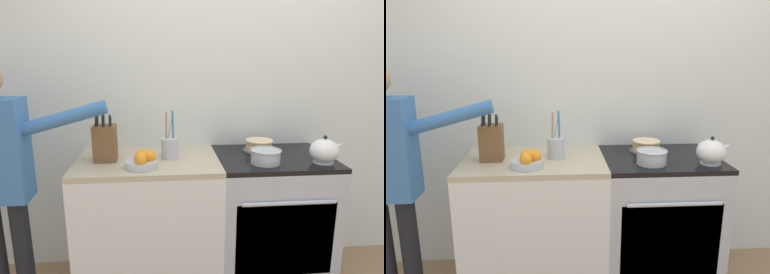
% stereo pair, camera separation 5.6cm
% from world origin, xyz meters
% --- Properties ---
extents(wall_back, '(8.00, 0.04, 2.60)m').
position_xyz_m(wall_back, '(0.00, 0.64, 1.30)').
color(wall_back, silver).
rests_on(wall_back, ground_plane).
extents(counter_cabinet, '(0.92, 0.62, 0.92)m').
position_xyz_m(counter_cabinet, '(-0.61, 0.31, 0.46)').
color(counter_cabinet, white).
rests_on(counter_cabinet, ground_plane).
extents(stove_range, '(0.76, 0.65, 0.92)m').
position_xyz_m(stove_range, '(0.23, 0.31, 0.46)').
color(stove_range, '#B7BABF').
rests_on(stove_range, ground_plane).
extents(layer_cake, '(0.23, 0.23, 0.08)m').
position_xyz_m(layer_cake, '(0.17, 0.43, 0.95)').
color(layer_cake, '#4C4C51').
rests_on(layer_cake, stove_range).
extents(tea_kettle, '(0.22, 0.18, 0.18)m').
position_xyz_m(tea_kettle, '(0.50, 0.14, 0.99)').
color(tea_kettle, white).
rests_on(tea_kettle, stove_range).
extents(mixing_bowl, '(0.19, 0.19, 0.09)m').
position_xyz_m(mixing_bowl, '(0.13, 0.16, 0.96)').
color(mixing_bowl, '#B7BABF').
rests_on(mixing_bowl, stove_range).
extents(knife_block, '(0.14, 0.13, 0.33)m').
position_xyz_m(knife_block, '(-0.87, 0.31, 1.03)').
color(knife_block, brown).
rests_on(knife_block, counter_cabinet).
extents(utensil_crock, '(0.11, 0.11, 0.32)m').
position_xyz_m(utensil_crock, '(-0.46, 0.33, 0.99)').
color(utensil_crock, '#B7BABF').
rests_on(utensil_crock, counter_cabinet).
extents(fruit_bowl, '(0.20, 0.20, 0.11)m').
position_xyz_m(fruit_bowl, '(-0.63, 0.14, 0.96)').
color(fruit_bowl, '#B7BABF').
rests_on(fruit_bowl, counter_cabinet).
extents(person_baker, '(0.90, 0.20, 1.54)m').
position_xyz_m(person_baker, '(-1.46, 0.16, 0.91)').
color(person_baker, black).
rests_on(person_baker, ground_plane).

